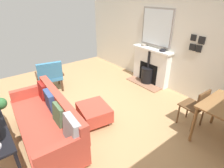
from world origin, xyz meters
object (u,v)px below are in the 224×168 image
Objects in this scene: mantel_bowl_near at (144,45)px; armchair_accent at (50,75)px; fireplace at (150,68)px; sofa at (48,123)px; ottoman at (94,112)px; mantel_bowl_far at (163,50)px; dining_chair_near_fireplace at (197,105)px.

armchair_accent is at bearing -20.38° from mantel_bowl_near.
sofa is (3.20, 0.48, -0.08)m from fireplace.
mantel_bowl_far is at bearing -174.87° from ottoman.
mantel_bowl_far is (-0.00, 0.67, -0.01)m from mantel_bowl_near.
sofa is 2.33× the size of armchair_accent.
sofa reaches higher than ottoman.
ottoman is (2.31, 0.87, -0.83)m from mantel_bowl_near.
dining_chair_near_fireplace is at bearing 65.90° from fireplace.
ottoman is at bearing 5.13° from mantel_bowl_far.
fireplace is 0.62× the size of sofa.
armchair_accent is at bearing -62.42° from dining_chair_near_fireplace.
fireplace is 3.23m from sofa.
armchair_accent is at bearing -83.92° from ottoman.
fireplace reaches higher than armchair_accent.
mantel_bowl_near is 0.20× the size of ottoman.
fireplace is 2.07m from dining_chair_near_fireplace.
armchair_accent is (2.50, -1.59, -0.57)m from mantel_bowl_far.
mantel_bowl_near is at bearing 159.62° from armchair_accent.
fireplace reaches higher than ottoman.
armchair_accent is (2.50, -0.93, -0.58)m from mantel_bowl_near.
mantel_bowl_near is 0.92× the size of mantel_bowl_far.
armchair_accent reaches higher than sofa.
fireplace is 2.78m from armchair_accent.
mantel_bowl_near is at bearing -165.96° from sofa.
fireplace is 0.69m from mantel_bowl_near.
armchair_accent is 1.05× the size of dining_chair_near_fireplace.
ottoman is at bearing 96.08° from armchair_accent.
mantel_bowl_far is 0.22× the size of ottoman.
mantel_bowl_far reaches higher than sofa.
fireplace is 0.69m from mantel_bowl_far.
ottoman is 0.86× the size of armchair_accent.
ottoman is (2.31, 0.21, -0.83)m from mantel_bowl_far.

